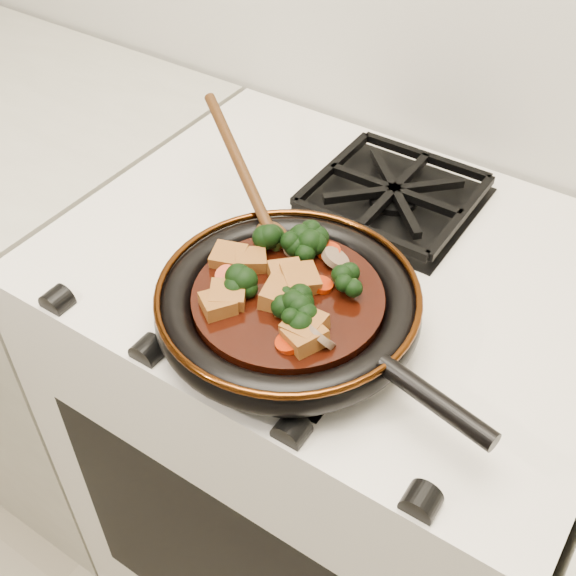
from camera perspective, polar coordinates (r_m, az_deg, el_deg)
The scene contains 31 objects.
stove at distance 1.31m, azimuth 3.38°, elevation -12.38°, with size 0.76×0.60×0.90m, color white.
burner_grate_front at distance 0.88m, azimuth -0.12°, elevation -1.69°, with size 0.23×0.23×0.03m, color black, non-canonical shape.
burner_grate_back at distance 1.06m, azimuth 8.34°, elevation 7.28°, with size 0.23×0.23×0.03m, color black, non-canonical shape.
skillet at distance 0.84m, azimuth 0.11°, elevation -1.37°, with size 0.43×0.31×0.05m.
braising_sauce at distance 0.84m, azimuth 0.00°, elevation -1.04°, with size 0.22×0.22×0.02m, color black.
tofu_cube_0 at distance 0.84m, azimuth 0.94°, elevation 0.60°, with size 0.04×0.04×0.02m, color brown.
tofu_cube_1 at distance 0.81m, azimuth 0.18°, elevation -1.02°, with size 0.04×0.04×0.02m, color brown.
tofu_cube_2 at distance 0.77m, azimuth 1.37°, elevation -3.92°, with size 0.04×0.04×0.02m, color brown.
tofu_cube_3 at distance 0.78m, azimuth 1.33°, elevation -3.12°, with size 0.04×0.04×0.02m, color brown.
tofu_cube_4 at distance 0.86m, azimuth -2.97°, elevation 2.12°, with size 0.04×0.03×0.02m, color brown.
tofu_cube_5 at distance 0.84m, azimuth -0.16°, elevation 1.02°, with size 0.04×0.04×0.02m, color brown.
tofu_cube_6 at distance 0.82m, azimuth -0.48°, elevation -0.65°, with size 0.04×0.04×0.02m, color brown.
tofu_cube_7 at distance 0.87m, azimuth -4.68°, elevation 2.42°, with size 0.04×0.04×0.02m, color brown.
tofu_cube_8 at distance 0.81m, azimuth -5.55°, elevation -1.29°, with size 0.04×0.04×0.02m, color brown.
tofu_cube_9 at distance 0.82m, azimuth -4.77°, elevation -0.64°, with size 0.04×0.04×0.02m, color brown.
broccoli_floret_0 at distance 0.80m, azimuth 0.03°, elevation -1.35°, with size 0.06×0.06×0.05m, color black, non-canonical shape.
broccoli_floret_1 at distance 0.88m, azimuth -0.94°, elevation 3.74°, with size 0.06×0.06×0.06m, color black, non-canonical shape.
broccoli_floret_2 at distance 0.79m, azimuth 0.61°, elevation -2.28°, with size 0.06×0.06×0.06m, color black, non-canonical shape.
broccoli_floret_3 at distance 0.88m, azimuth 1.18°, elevation 3.49°, with size 0.06×0.06×0.05m, color black, non-canonical shape.
broccoli_floret_4 at distance 0.82m, azimuth -3.83°, elevation -0.37°, with size 0.06×0.06×0.05m, color black, non-canonical shape.
broccoli_floret_5 at distance 0.88m, azimuth 1.70°, elevation 3.79°, with size 0.06×0.06×0.05m, color black, non-canonical shape.
broccoli_floret_6 at distance 0.83m, azimuth 4.99°, elevation 0.44°, with size 0.05×0.05×0.05m, color black, non-canonical shape.
carrot_coin_0 at distance 0.87m, azimuth -3.19°, elevation 2.31°, with size 0.03×0.03×0.01m, color #A82204.
carrot_coin_1 at distance 0.84m, azimuth 2.65°, elevation 0.26°, with size 0.03×0.03×0.01m, color #A82204.
carrot_coin_2 at distance 0.88m, azimuth 3.22°, elevation 2.91°, with size 0.03×0.03×0.01m, color #A82204.
carrot_coin_3 at distance 0.77m, azimuth 0.14°, elevation -4.29°, with size 0.03×0.03×0.01m, color #A82204.
carrot_coin_4 at distance 0.85m, azimuth -4.80°, elevation 0.88°, with size 0.03×0.03×0.01m, color #A82204.
mushroom_slice_0 at distance 0.88m, azimuth 0.78°, elevation 3.34°, with size 0.04×0.04×0.01m, color #7B6047.
mushroom_slice_1 at distance 0.87m, azimuth 3.77°, elevation 2.34°, with size 0.03×0.03×0.01m, color #7B6047.
mushroom_slice_2 at distance 0.78m, azimuth 2.57°, elevation -3.87°, with size 0.04×0.04×0.01m, color #7B6047.
wooden_spoon at distance 0.94m, azimuth -2.85°, elevation 7.59°, with size 0.14×0.11×0.25m.
Camera 1 is at (0.34, 1.04, 1.54)m, focal length 45.00 mm.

